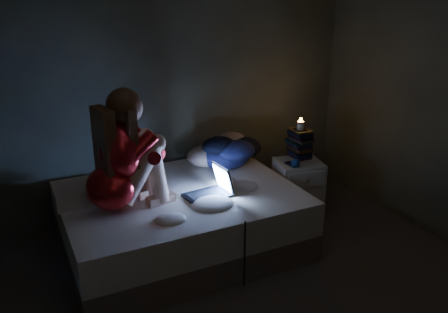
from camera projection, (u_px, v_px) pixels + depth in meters
wall_back at (176, 77)px, 4.32m from camera, size 3.60×0.02×2.60m
bed at (181, 220)px, 3.87m from camera, size 1.87×1.40×0.51m
pillow at (85, 192)px, 3.62m from camera, size 0.47×0.33×0.14m
woman at (109, 153)px, 3.30m from camera, size 0.63×0.47×0.92m
laptop at (207, 182)px, 3.65m from camera, size 0.38×0.29×0.25m
clothes_pile at (225, 150)px, 4.29m from camera, size 0.53×0.43×0.31m
nightstand at (298, 188)px, 4.44m from camera, size 0.48×0.44×0.55m
book_stack at (299, 143)px, 4.40m from camera, size 0.19×0.25×0.29m
candle at (301, 124)px, 4.33m from camera, size 0.07×0.07×0.08m
phone at (294, 165)px, 4.25m from camera, size 0.11×0.16×0.01m
blue_orb at (299, 163)px, 4.19m from camera, size 0.08×0.08×0.08m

